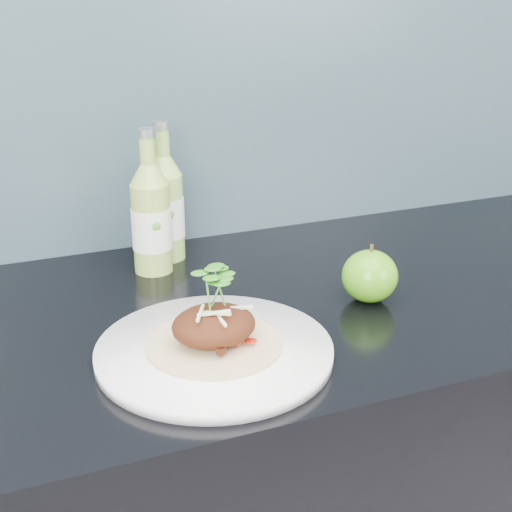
% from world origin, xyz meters
% --- Properties ---
extents(subway_backsplash, '(4.00, 0.02, 0.70)m').
position_xyz_m(subway_backsplash, '(0.00, 1.99, 1.25)').
color(subway_backsplash, slate).
rests_on(subway_backsplash, kitchen_counter).
extents(dinner_plate, '(0.38, 0.38, 0.02)m').
position_xyz_m(dinner_plate, '(-0.08, 1.56, 0.91)').
color(dinner_plate, white).
rests_on(dinner_plate, kitchen_counter).
extents(pork_taco, '(0.17, 0.17, 0.10)m').
position_xyz_m(pork_taco, '(-0.08, 1.56, 0.95)').
color(pork_taco, tan).
rests_on(pork_taco, dinner_plate).
extents(green_apple, '(0.10, 0.10, 0.09)m').
position_xyz_m(green_apple, '(0.18, 1.63, 0.94)').
color(green_apple, '#3F860E').
rests_on(green_apple, kitchen_counter).
extents(cider_bottle_left, '(0.07, 0.07, 0.23)m').
position_xyz_m(cider_bottle_left, '(-0.08, 1.86, 0.99)').
color(cider_bottle_left, '#97B64B').
rests_on(cider_bottle_left, kitchen_counter).
extents(cider_bottle_right, '(0.07, 0.07, 0.23)m').
position_xyz_m(cider_bottle_right, '(-0.04, 1.91, 0.99)').
color(cider_bottle_right, '#95C552').
rests_on(cider_bottle_right, kitchen_counter).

